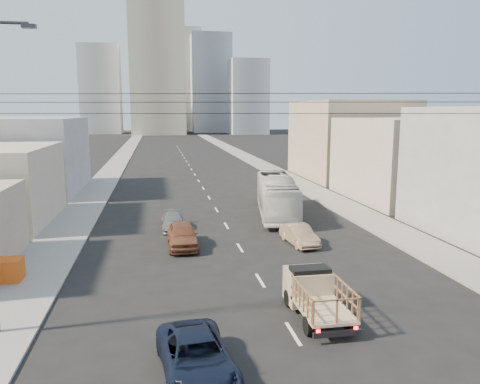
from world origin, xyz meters
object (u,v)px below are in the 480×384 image
object	(u,v)px
city_bus	(277,196)
sedan_grey	(173,221)
sedan_tan	(299,235)
crate_stack	(3,270)
navy_pickup	(196,357)
sedan_brown	(182,235)
flatbed_pickup	(316,292)

from	to	relation	value
city_bus	sedan_grey	xyz separation A→B (m)	(-8.82, -3.31, -1.06)
sedan_tan	sedan_grey	world-z (taller)	sedan_tan
city_bus	crate_stack	xyz separation A→B (m)	(-17.76, -13.04, -0.96)
navy_pickup	sedan_brown	xyz separation A→B (m)	(0.38, 15.21, 0.12)
sedan_brown	sedan_grey	distance (m)	4.87
sedan_brown	sedan_tan	xyz separation A→B (m)	(7.63, -0.74, -0.15)
sedan_brown	sedan_tan	distance (m)	7.66
city_bus	sedan_grey	distance (m)	9.48
sedan_tan	crate_stack	distance (m)	17.49
flatbed_pickup	city_bus	xyz separation A→B (m)	(3.35, 19.61, 0.56)
sedan_tan	sedan_grey	bearing A→B (deg)	138.93
sedan_tan	sedan_grey	size ratio (longest dim) A/B	0.96
crate_stack	navy_pickup	bearing A→B (deg)	-48.96
flatbed_pickup	city_bus	distance (m)	19.90
sedan_brown	crate_stack	size ratio (longest dim) A/B	2.61
crate_stack	city_bus	bearing A→B (deg)	36.30
navy_pickup	sedan_tan	xyz separation A→B (m)	(8.01, 14.46, -0.03)
city_bus	sedan_brown	world-z (taller)	city_bus
flatbed_pickup	crate_stack	bearing A→B (deg)	155.49
crate_stack	sedan_grey	bearing A→B (deg)	47.45
navy_pickup	sedan_tan	distance (m)	16.53
flatbed_pickup	city_bus	world-z (taller)	city_bus
sedan_grey	sedan_tan	bearing A→B (deg)	-34.67
city_bus	sedan_grey	size ratio (longest dim) A/B	2.91
navy_pickup	city_bus	size ratio (longest dim) A/B	0.41
crate_stack	sedan_tan	bearing A→B (deg)	13.71
navy_pickup	sedan_grey	bearing A→B (deg)	84.56
navy_pickup	city_bus	world-z (taller)	city_bus
flatbed_pickup	sedan_tan	bearing A→B (deg)	76.40
city_bus	sedan_tan	world-z (taller)	city_bus
navy_pickup	crate_stack	bearing A→B (deg)	125.46
sedan_brown	crate_stack	xyz separation A→B (m)	(-9.37, -4.89, -0.11)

